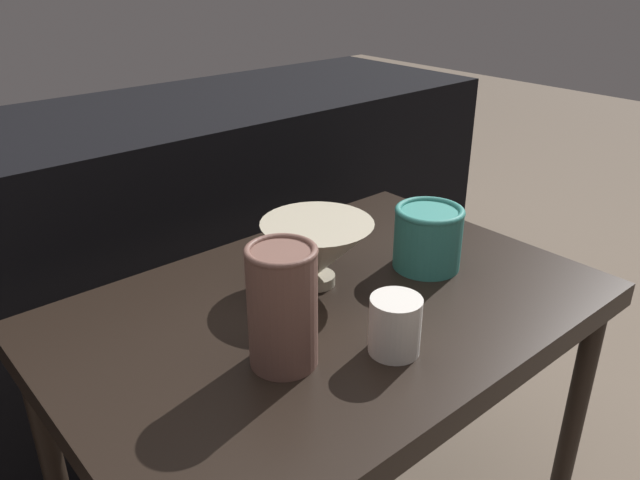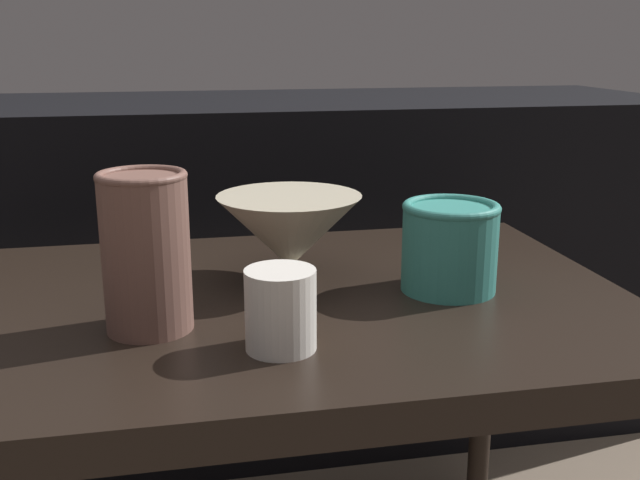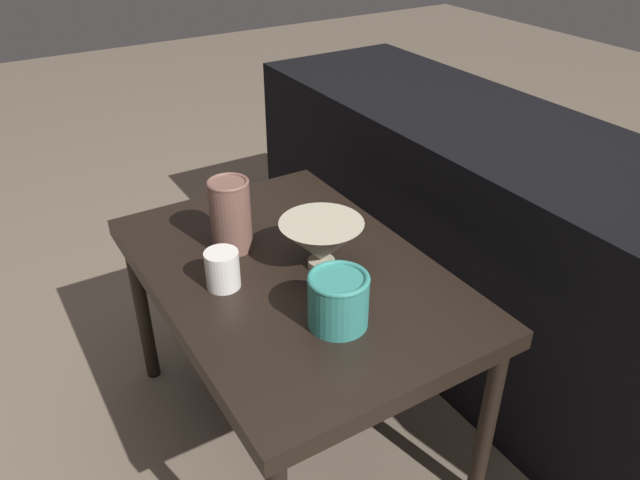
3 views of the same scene
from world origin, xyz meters
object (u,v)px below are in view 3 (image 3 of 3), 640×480
at_px(bowl, 321,242).
at_px(vase_textured_left, 230,214).
at_px(vase_colorful_right, 338,299).
at_px(cup, 222,269).

relative_size(bowl, vase_textured_left, 1.07).
bearing_deg(vase_textured_left, vase_colorful_right, 8.95).
height_order(bowl, vase_textured_left, vase_textured_left).
distance_m(vase_textured_left, cup, 0.15).
xyz_separation_m(bowl, cup, (-0.04, -0.21, -0.02)).
bearing_deg(vase_textured_left, cup, -31.88).
bearing_deg(bowl, vase_colorful_right, -22.40).
height_order(bowl, vase_colorful_right, same).
distance_m(bowl, vase_textured_left, 0.21).
bearing_deg(cup, vase_colorful_right, 30.87).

